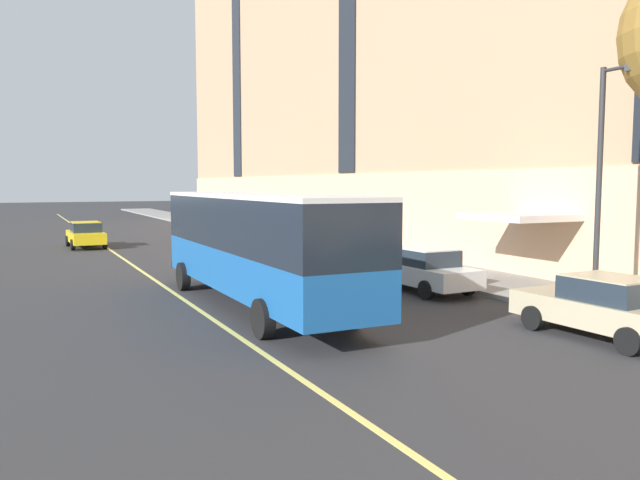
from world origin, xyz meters
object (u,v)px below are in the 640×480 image
object	(u,v)px
parked_car_silver_5	(274,239)
street_lamp	(607,164)
city_bus	(257,242)
parked_car_red_4	(237,230)
taxi_cab	(86,235)
parked_car_champagne_0	(604,307)
parked_car_white_3	(421,269)

from	to	relation	value
parked_car_silver_5	street_lamp	distance (m)	20.41
city_bus	parked_car_silver_5	distance (m)	15.67
city_bus	parked_car_silver_5	xyz separation A→B (m)	(6.33, 14.28, -1.26)
parked_car_red_4	taxi_cab	distance (m)	9.31
parked_car_champagne_0	parked_car_white_3	xyz separation A→B (m)	(-0.04, 7.62, 0.00)
city_bus	parked_car_champagne_0	world-z (taller)	city_bus
parked_car_white_3	street_lamp	xyz separation A→B (m)	(1.89, -6.02, 3.58)
parked_car_silver_5	city_bus	bearing A→B (deg)	-113.92
parked_car_red_4	parked_car_champagne_0	bearing A→B (deg)	-90.24
parked_car_white_3	taxi_cab	size ratio (longest dim) A/B	1.10
parked_car_champagne_0	parked_car_silver_5	distance (m)	21.61
parked_car_red_4	taxi_cab	xyz separation A→B (m)	(-9.29, 0.59, -0.00)
city_bus	parked_car_red_4	bearing A→B (deg)	72.98
parked_car_champagne_0	street_lamp	distance (m)	4.34
parked_car_red_4	street_lamp	xyz separation A→B (m)	(1.74, -26.89, 3.58)
parked_car_red_4	parked_car_silver_5	bearing A→B (deg)	-91.23
city_bus	parked_car_silver_5	bearing A→B (deg)	66.08
parked_car_white_3	parked_car_silver_5	bearing A→B (deg)	89.96
parked_car_champagne_0	parked_car_white_3	distance (m)	7.62
city_bus	parked_car_white_3	bearing A→B (deg)	2.64
parked_car_red_4	city_bus	bearing A→B (deg)	-107.02
parked_car_silver_5	street_lamp	bearing A→B (deg)	-84.62
parked_car_champagne_0	parked_car_white_3	bearing A→B (deg)	90.29
parked_car_champagne_0	street_lamp	bearing A→B (deg)	40.89
parked_car_champagne_0	city_bus	bearing A→B (deg)	130.95
city_bus	street_lamp	world-z (taller)	street_lamp
city_bus	parked_car_white_3	world-z (taller)	city_bus
parked_car_red_4	street_lamp	distance (m)	27.18
parked_car_white_3	street_lamp	bearing A→B (deg)	-72.52
parked_car_silver_5	taxi_cab	bearing A→B (deg)	140.71
parked_car_white_3	taxi_cab	bearing A→B (deg)	113.04
parked_car_red_4	parked_car_silver_5	size ratio (longest dim) A/B	1.06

